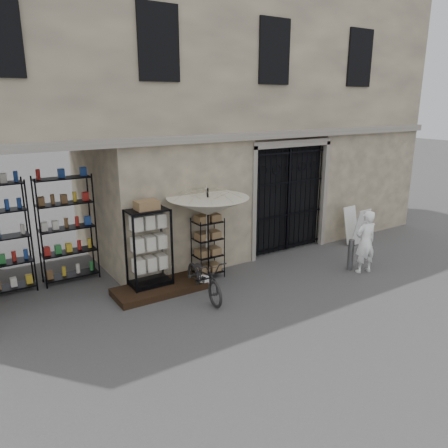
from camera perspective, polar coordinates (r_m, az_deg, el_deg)
ground at (r=9.87m, az=8.44°, el=-8.75°), size 80.00×80.00×0.00m
main_building at (r=12.26m, az=-3.63°, el=17.77°), size 14.00×4.00×9.00m
shop_recess at (r=9.93m, az=-22.91°, el=-0.47°), size 3.00×1.70×3.00m
shop_shelving at (r=10.47m, az=-23.54°, el=-1.18°), size 2.70×0.50×2.50m
iron_gate at (r=12.13m, az=7.90°, el=3.40°), size 2.50×0.21×3.00m
step_platform at (r=9.83m, az=-8.42°, el=-8.36°), size 2.00×0.90×0.15m
display_cabinet at (r=9.61m, az=-9.74°, el=-3.58°), size 0.96×0.73×1.85m
wire_rack at (r=10.30m, az=-2.12°, el=-3.22°), size 0.73×0.60×1.46m
market_umbrella at (r=9.76m, az=-2.12°, el=2.97°), size 2.04×2.06×2.65m
white_bucket at (r=9.96m, az=-2.68°, el=-7.57°), size 0.33×0.33×0.24m
bicycle at (r=9.55m, az=-2.57°, el=-9.45°), size 0.68×0.94×1.69m
steel_bollard at (r=11.29m, az=16.21°, el=-3.89°), size 0.14×0.14×0.78m
shopkeeper at (r=11.37m, az=17.65°, el=-5.96°), size 0.82×1.63×0.37m
easel_sign at (r=13.23m, az=16.84°, el=-0.28°), size 0.55×0.63×1.08m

